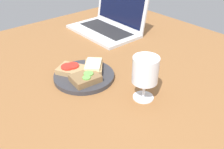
{
  "coord_description": "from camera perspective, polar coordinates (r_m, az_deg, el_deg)",
  "views": [
    {
      "loc": [
        55.3,
        -44.68,
        50.62
      ],
      "look_at": [
        3.4,
        -0.5,
        8.0
      ],
      "focal_mm": 40.0,
      "sensor_mm": 36.0,
      "label": 1
    }
  ],
  "objects": [
    {
      "name": "wooden_table",
      "position": [
        0.86,
        -1.21,
        -2.63
      ],
      "size": [
        140.0,
        140.0,
        3.0
      ],
      "primitive_type": "cube",
      "color": "brown",
      "rests_on": "ground"
    },
    {
      "name": "plate",
      "position": [
        0.88,
        -6.38,
        -0.37
      ],
      "size": [
        21.16,
        21.16,
        1.53
      ],
      "primitive_type": "cylinder",
      "color": "#333338",
      "rests_on": "wooden_table"
    },
    {
      "name": "sandwich_with_cheese",
      "position": [
        0.89,
        -4.17,
        1.83
      ],
      "size": [
        11.37,
        10.96,
        2.99
      ],
      "color": "#A88456",
      "rests_on": "plate"
    },
    {
      "name": "sandwich_with_tomato",
      "position": [
        0.89,
        -9.15,
        1.19
      ],
      "size": [
        12.02,
        10.97,
        2.56
      ],
      "color": "#A88456",
      "rests_on": "plate"
    },
    {
      "name": "sandwich_with_cucumber",
      "position": [
        0.83,
        -6.08,
        -0.84
      ],
      "size": [
        8.09,
        9.71,
        2.68
      ],
      "color": "brown",
      "rests_on": "plate"
    },
    {
      "name": "wine_glass",
      "position": [
        0.74,
        7.62,
        0.62
      ],
      "size": [
        7.88,
        7.88,
        14.23
      ],
      "color": "white",
      "rests_on": "wooden_table"
    },
    {
      "name": "laptop",
      "position": [
        1.26,
        -0.54,
        11.95
      ],
      "size": [
        34.68,
        24.11,
        20.21
      ],
      "color": "silver",
      "rests_on": "wooden_table"
    }
  ]
}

